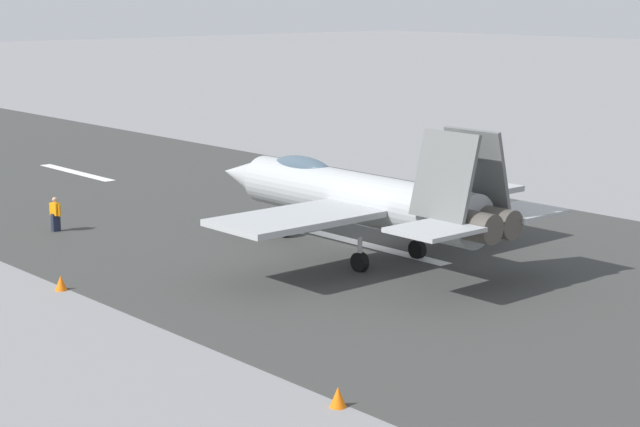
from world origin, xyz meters
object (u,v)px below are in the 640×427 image
object	(u,v)px
fighter_jet	(356,196)
crew_person	(55,214)
marker_cone_mid	(61,283)
marker_cone_near	(338,397)

from	to	relation	value
fighter_jet	crew_person	bearing A→B (deg)	29.58
marker_cone_mid	fighter_jet	bearing A→B (deg)	-105.82
fighter_jet	crew_person	size ratio (longest dim) A/B	10.57
crew_person	marker_cone_mid	distance (m)	10.15
marker_cone_near	marker_cone_mid	bearing A→B (deg)	0.00
crew_person	marker_cone_near	bearing A→B (deg)	169.25
marker_cone_near	crew_person	bearing A→B (deg)	-10.75
fighter_jet	marker_cone_near	distance (m)	16.56
marker_cone_near	fighter_jet	bearing A→B (deg)	-44.75
crew_person	marker_cone_near	world-z (taller)	crew_person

